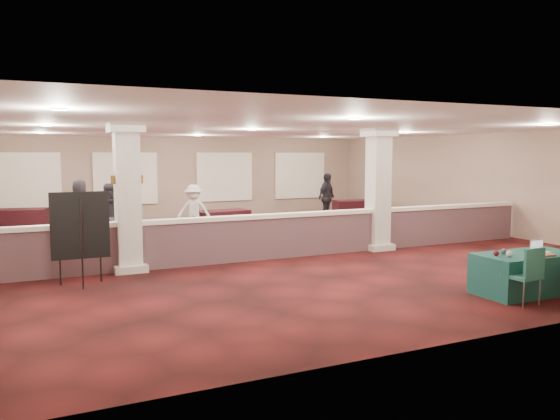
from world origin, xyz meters
name	(u,v)px	position (x,y,z in m)	size (l,w,h in m)	color
ground	(252,249)	(0.00, 0.00, 0.00)	(16.00, 16.00, 0.00)	#481212
wall_back	(177,178)	(0.00, 8.00, 1.60)	(16.00, 0.04, 3.20)	#88725E
wall_front	(475,225)	(0.00, -8.00, 1.60)	(16.00, 0.04, 3.20)	#88725E
wall_right	(478,183)	(8.00, 0.00, 1.60)	(0.04, 16.00, 3.20)	#88725E
ceiling	(252,129)	(0.00, 0.00, 3.20)	(16.00, 16.00, 0.02)	white
partition_wall	(275,235)	(0.00, -1.50, 0.57)	(15.60, 0.28, 1.10)	brown
column_left	(128,196)	(-3.50, -1.50, 1.64)	(0.72, 0.72, 3.20)	beige
column_right	(378,188)	(3.00, -1.50, 1.64)	(0.72, 0.72, 3.20)	beige
sconce_left	(114,180)	(-3.78, -1.50, 2.00)	(0.12, 0.12, 0.18)	brown
sconce_right	(140,179)	(-3.22, -1.50, 2.00)	(0.12, 0.12, 0.18)	brown
near_table	(526,273)	(2.78, -6.50, 0.37)	(1.92, 0.96, 0.74)	#103D38
conf_chair_side	(527,271)	(2.09, -7.09, 0.59)	(0.53, 0.54, 1.00)	#1D564A
easel_board	(80,227)	(-4.57, -2.50, 1.16)	(1.08, 0.55, 1.83)	black
far_table_front_left	(41,244)	(-5.20, 0.97, 0.34)	(1.67, 0.83, 0.68)	black
far_table_front_center	(230,231)	(-0.16, 1.29, 0.33)	(1.65, 0.82, 0.67)	black
far_table_front_right	(426,222)	(6.16, 0.30, 0.35)	(1.74, 0.87, 0.71)	black
far_table_back_left	(18,220)	(-5.77, 6.50, 0.36)	(1.79, 0.89, 0.72)	black
far_table_back_center	(222,221)	(0.33, 3.44, 0.35)	(1.73, 0.86, 0.70)	black
far_table_back_right	(356,209)	(6.50, 4.98, 0.35)	(1.71, 0.86, 0.69)	black
attendee_a	(113,218)	(-3.48, 0.99, 0.90)	(0.86, 0.48, 1.79)	black
attendee_b	(194,210)	(-0.75, 3.00, 0.80)	(1.02, 0.47, 1.59)	silver
attendee_c	(327,197)	(4.76, 4.30, 0.92)	(1.08, 0.52, 1.84)	black
attendee_d	(80,208)	(-4.00, 4.15, 0.88)	(0.87, 0.47, 1.77)	black
laptop_base	(541,252)	(3.08, -6.55, 0.75)	(0.33, 0.23, 0.02)	silver
laptop_screen	(536,245)	(3.09, -6.44, 0.87)	(0.33, 0.01, 0.22)	silver
screen_glow	(537,246)	(3.09, -6.44, 0.85)	(0.30, 0.00, 0.19)	silver
knitting	(541,255)	(2.83, -6.75, 0.75)	(0.40, 0.30, 0.03)	#AD591B
yarn_cream	(509,254)	(2.23, -6.59, 0.79)	(0.11, 0.11, 0.11)	#EFDDC5
yarn_red	(496,253)	(2.08, -6.44, 0.79)	(0.10, 0.10, 0.10)	#5B121D
yarn_grey	(504,251)	(2.33, -6.37, 0.79)	(0.11, 0.11, 0.11)	#4C4C51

